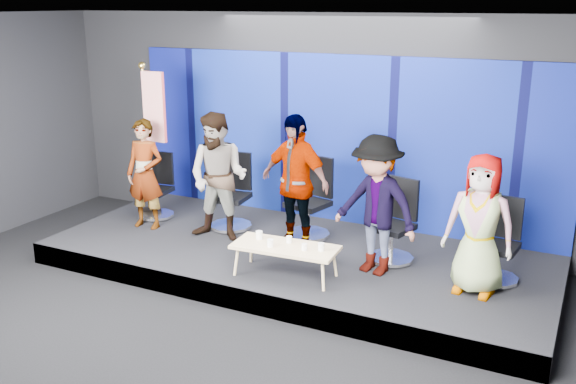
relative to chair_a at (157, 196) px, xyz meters
name	(u,v)px	position (x,y,z in m)	size (l,w,h in m)	color
ground	(197,351)	(2.64, -2.81, -0.64)	(10.00, 10.00, 0.00)	black
room_walls	(187,131)	(2.64, -2.81, 1.79)	(10.02, 8.02, 3.51)	black
riser	(296,259)	(2.64, -0.31, -0.49)	(7.00, 3.00, 0.30)	black
backdrop	(337,140)	(2.64, 1.14, 0.96)	(7.00, 0.08, 2.60)	#070A56
chair_a	(157,196)	(0.00, 0.00, 0.00)	(0.64, 0.64, 1.04)	silver
panelist_a	(145,174)	(0.17, -0.47, 0.50)	(0.61, 0.40, 1.68)	black
chair_b	(232,204)	(1.36, 0.09, 0.04)	(0.71, 0.71, 1.15)	silver
panelist_b	(219,177)	(1.45, -0.41, 0.59)	(0.91, 0.71, 1.87)	black
chair_c	(310,211)	(2.59, 0.27, 0.05)	(0.79, 0.79, 1.18)	silver
panelist_c	(295,182)	(2.58, -0.24, 0.61)	(1.12, 0.47, 1.91)	black
chair_d	(394,234)	(3.98, -0.07, 0.02)	(0.76, 0.76, 1.11)	silver
panelist_d	(376,205)	(3.88, -0.57, 0.56)	(1.16, 0.67, 1.80)	black
chair_e	(498,254)	(5.33, -0.12, 0.00)	(0.65, 0.65, 1.05)	silver
panelist_e	(480,225)	(5.16, -0.60, 0.51)	(0.83, 0.54, 1.70)	black
coffee_table	(285,248)	(2.92, -1.20, 0.04)	(1.37, 0.65, 0.41)	tan
mug_a	(259,235)	(2.51, -1.13, 0.12)	(0.09, 0.09, 0.11)	white
mug_b	(270,243)	(2.76, -1.31, 0.12)	(0.08, 0.08, 0.09)	white
mug_c	(289,240)	(2.91, -1.09, 0.11)	(0.07, 0.07, 0.09)	white
mug_d	(304,247)	(3.20, -1.23, 0.11)	(0.07, 0.07, 0.08)	white
mug_e	(321,247)	(3.39, -1.15, 0.12)	(0.08, 0.08, 0.10)	white
flag_stand	(152,138)	(0.01, -0.04, 0.97)	(0.57, 0.33, 2.47)	black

